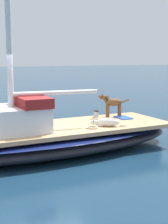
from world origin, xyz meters
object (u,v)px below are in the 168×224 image
deck_winch (96,114)px  coiled_rope (92,127)px  dog_brown (112,103)px  sailboat_main (47,140)px  dog_white (106,122)px  deck_towel (123,118)px

deck_winch → coiled_rope: size_ratio=0.65×
dog_brown → coiled_rope: dog_brown is taller
sailboat_main → coiled_rope: coiled_rope is taller
dog_white → deck_towel: 1.31m
coiled_rope → deck_towel: 1.71m
dog_brown → sailboat_main: bearing=110.5°
dog_white → coiled_rope: size_ratio=2.71×
sailboat_main → coiled_rope: size_ratio=23.15×
dog_white → sailboat_main: bearing=77.8°
coiled_rope → deck_winch: bearing=-25.4°
dog_brown → dog_white: size_ratio=1.07×
deck_winch → dog_white: bearing=170.5°
sailboat_main → dog_brown: bearing=-69.5°
deck_winch → deck_towel: 0.80m
coiled_rope → deck_towel: (1.02, -1.37, -0.01)m
sailboat_main → deck_winch: deck_winch is taller
deck_towel → dog_brown: bearing=51.0°
dog_brown → dog_white: dog_brown is taller
sailboat_main → deck_winch: size_ratio=35.72×
sailboat_main → dog_brown: 2.43m
deck_towel → sailboat_main: bearing=103.7°
dog_brown → deck_winch: dog_brown is taller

